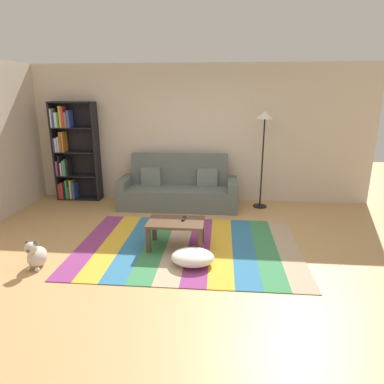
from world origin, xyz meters
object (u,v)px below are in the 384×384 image
(dog, at_px, (36,255))
(tv_remote, at_px, (184,219))
(standing_lamp, at_px, (264,128))
(bookshelf, at_px, (71,154))
(pouf, at_px, (193,257))
(coffee_table, at_px, (176,226))
(couch, at_px, (178,189))

(dog, bearing_deg, tv_remote, 24.17)
(dog, distance_m, standing_lamp, 4.31)
(bookshelf, bearing_deg, pouf, -44.31)
(pouf, distance_m, dog, 1.99)
(pouf, bearing_deg, coffee_table, 119.22)
(coffee_table, distance_m, standing_lamp, 2.68)
(standing_lamp, bearing_deg, tv_remote, -124.59)
(coffee_table, bearing_deg, standing_lamp, 54.44)
(couch, xyz_separation_m, coffee_table, (0.20, -1.86, -0.00))
(pouf, bearing_deg, bookshelf, 135.69)
(tv_remote, bearing_deg, bookshelf, 144.63)
(couch, bearing_deg, dog, -119.92)
(couch, relative_size, coffee_table, 2.84)
(couch, bearing_deg, coffee_table, -83.83)
(bookshelf, height_order, coffee_table, bookshelf)
(bookshelf, bearing_deg, dog, -75.53)
(bookshelf, bearing_deg, coffee_table, -41.43)
(pouf, xyz_separation_m, dog, (-1.97, -0.23, 0.05))
(coffee_table, bearing_deg, couch, 96.17)
(pouf, distance_m, standing_lamp, 3.04)
(couch, distance_m, dog, 2.99)
(bookshelf, height_order, standing_lamp, bookshelf)
(couch, bearing_deg, pouf, -78.47)
(bookshelf, xyz_separation_m, coffee_table, (2.43, -2.15, -0.63))
(couch, xyz_separation_m, dog, (-1.49, -2.59, -0.18))
(dog, relative_size, tv_remote, 2.65)
(standing_lamp, bearing_deg, coffee_table, -125.56)
(coffee_table, relative_size, pouf, 1.43)
(bookshelf, bearing_deg, standing_lamp, -2.97)
(bookshelf, xyz_separation_m, standing_lamp, (3.83, -0.20, 0.57))
(coffee_table, distance_m, tv_remote, 0.15)
(bookshelf, relative_size, coffee_table, 2.50)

